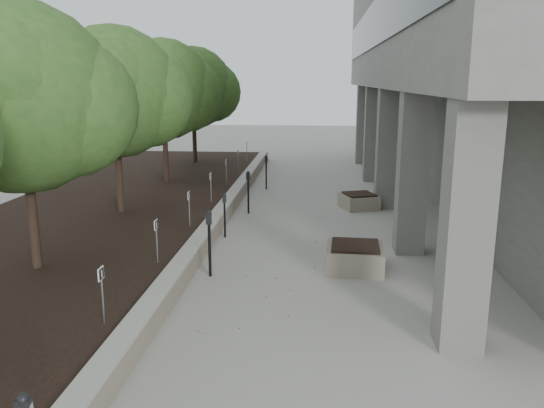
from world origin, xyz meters
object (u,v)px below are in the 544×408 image
(crabapple_tree_3, at_px, (116,120))
(parking_meter_3, at_px, (225,215))
(parking_meter_2, at_px, (209,243))
(planter_front, at_px, (355,257))
(planter_back, at_px, (359,201))
(crabapple_tree_5, at_px, (193,105))
(parking_meter_5, at_px, (266,172))
(crabapple_tree_4, at_px, (164,111))
(crabapple_tree_2, at_px, (25,138))
(parking_meter_4, at_px, (248,192))

(crabapple_tree_3, relative_size, parking_meter_3, 4.33)
(parking_meter_2, height_order, planter_front, parking_meter_2)
(parking_meter_3, bearing_deg, planter_back, 30.12)
(crabapple_tree_5, distance_m, parking_meter_5, 6.27)
(crabapple_tree_4, height_order, crabapple_tree_5, same)
(crabapple_tree_2, distance_m, planter_back, 10.98)
(parking_meter_5, distance_m, planter_back, 4.59)
(parking_meter_2, height_order, parking_meter_3, parking_meter_2)
(parking_meter_3, distance_m, planter_front, 4.13)
(parking_meter_5, xyz_separation_m, planter_back, (3.45, -2.99, -0.42))
(crabapple_tree_3, relative_size, crabapple_tree_4, 1.00)
(parking_meter_5, height_order, planter_front, parking_meter_5)
(crabapple_tree_4, relative_size, parking_meter_5, 3.98)
(crabapple_tree_2, height_order, crabapple_tree_5, same)
(crabapple_tree_4, xyz_separation_m, planter_front, (6.76, -8.45, -2.82))
(parking_meter_2, bearing_deg, parking_meter_4, 83.33)
(parking_meter_4, distance_m, planter_front, 5.99)
(parking_meter_2, distance_m, parking_meter_4, 5.83)
(crabapple_tree_2, xyz_separation_m, parking_meter_5, (3.85, 10.69, -2.44))
(parking_meter_2, relative_size, planter_back, 1.36)
(crabapple_tree_2, bearing_deg, crabapple_tree_5, 90.00)
(crabapple_tree_3, xyz_separation_m, crabapple_tree_4, (0.00, 5.00, 0.00))
(crabapple_tree_5, height_order, parking_meter_3, crabapple_tree_5)
(crabapple_tree_2, distance_m, parking_meter_5, 11.62)
(crabapple_tree_4, distance_m, planter_back, 8.17)
(parking_meter_3, xyz_separation_m, parking_meter_4, (0.30, 2.80, 0.08))
(planter_front, distance_m, planter_back, 6.16)
(parking_meter_4, bearing_deg, parking_meter_3, -90.48)
(parking_meter_3, bearing_deg, parking_meter_4, 69.90)
(parking_meter_4, xyz_separation_m, planter_back, (3.65, 1.03, -0.44))
(parking_meter_2, xyz_separation_m, parking_meter_3, (-0.18, 3.03, -0.13))
(crabapple_tree_3, xyz_separation_m, crabapple_tree_5, (0.00, 10.00, 0.00))
(parking_meter_4, relative_size, planter_front, 1.09)
(planter_back, bearing_deg, parking_meter_2, -118.76)
(crabapple_tree_5, relative_size, planter_back, 4.88)
(crabapple_tree_2, relative_size, crabapple_tree_3, 1.00)
(parking_meter_4, bearing_deg, parking_meter_2, -85.50)
(parking_meter_3, height_order, planter_front, parking_meter_3)
(parking_meter_3, xyz_separation_m, planter_front, (3.41, -2.30, -0.33))
(parking_meter_3, bearing_deg, planter_front, -48.01)
(parking_meter_2, relative_size, parking_meter_3, 1.21)
(crabapple_tree_4, xyz_separation_m, planter_back, (7.30, -2.31, -2.86))
(crabapple_tree_3, distance_m, parking_meter_5, 7.29)
(parking_meter_4, bearing_deg, crabapple_tree_5, 119.23)
(crabapple_tree_3, height_order, crabapple_tree_5, same)
(crabapple_tree_5, xyz_separation_m, parking_meter_4, (3.65, -8.34, -2.42))
(planter_front, bearing_deg, parking_meter_3, 145.99)
(crabapple_tree_2, xyz_separation_m, planter_back, (7.30, 7.69, -2.86))
(parking_meter_4, height_order, planter_front, parking_meter_4)
(crabapple_tree_2, xyz_separation_m, parking_meter_2, (3.53, 0.82, -2.36))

